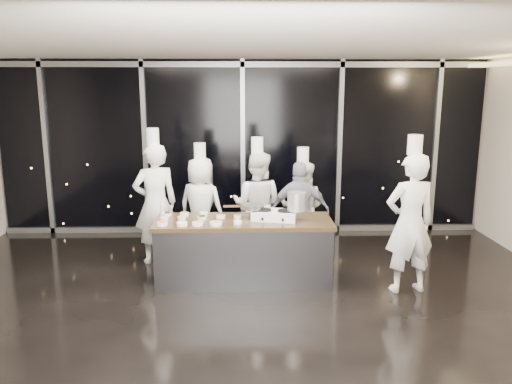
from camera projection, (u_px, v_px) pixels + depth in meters
ground at (244, 308)px, 6.23m from camera, size 9.00×9.00×0.00m
room_shell at (258, 128)px, 5.77m from camera, size 9.02×7.02×3.21m
window_wall at (243, 148)px, 9.26m from camera, size 8.90×0.11×3.20m
demo_counter at (244, 250)px, 7.02m from camera, size 2.46×0.86×0.90m
stove at (275, 215)px, 6.94m from camera, size 0.67×0.49×0.14m
frying_pan at (252, 206)px, 6.99m from camera, size 0.59×0.39×0.05m
stock_pot at (297, 201)px, 6.85m from camera, size 0.30×0.30×0.25m
prep_bowls at (195, 219)px, 6.87m from camera, size 1.16×0.67×0.05m
squeeze_bottle at (162, 210)px, 7.02m from camera, size 0.07×0.07×0.24m
chef_far_left at (156, 203)px, 7.71m from camera, size 0.80×0.68×2.10m
chef_left at (201, 205)px, 8.12m from camera, size 0.92×0.77×1.84m
chef_center at (257, 204)px, 7.97m from camera, size 0.99×0.87×1.95m
guest at (300, 211)px, 7.85m from camera, size 0.95×0.45×1.58m
chef_right at (302, 207)px, 8.18m from camera, size 0.90×0.80×1.76m
chef_side at (410, 222)px, 6.58m from camera, size 0.75×0.56×2.11m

